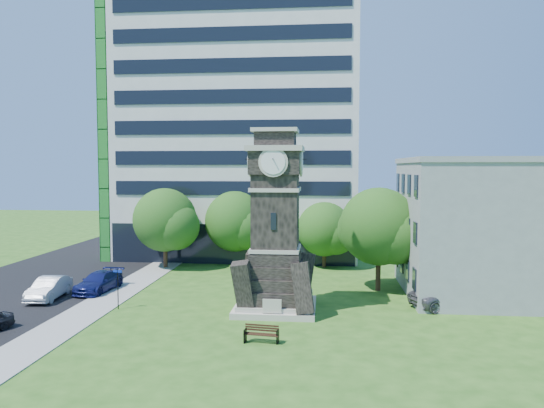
# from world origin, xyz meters

# --- Properties ---
(ground) EXTENTS (160.00, 160.00, 0.00)m
(ground) POSITION_xyz_m (0.00, 0.00, 0.00)
(ground) COLOR #275418
(ground) RESTS_ON ground
(sidewalk) EXTENTS (3.00, 70.00, 0.06)m
(sidewalk) POSITION_xyz_m (-9.50, 5.00, 0.03)
(sidewalk) COLOR gray
(sidewalk) RESTS_ON ground
(street) EXTENTS (14.00, 80.00, 0.02)m
(street) POSITION_xyz_m (-18.00, 5.00, 0.01)
(street) COLOR black
(street) RESTS_ON ground
(clock_tower) EXTENTS (5.40, 5.40, 12.22)m
(clock_tower) POSITION_xyz_m (3.00, 2.00, 5.28)
(clock_tower) COLOR beige
(clock_tower) RESTS_ON ground
(office_tall) EXTENTS (26.20, 15.11, 28.60)m
(office_tall) POSITION_xyz_m (-3.20, 25.84, 14.22)
(office_tall) COLOR white
(office_tall) RESTS_ON ground
(office_low) EXTENTS (15.20, 12.20, 10.40)m
(office_low) POSITION_xyz_m (19.97, 8.00, 5.21)
(office_low) COLOR #95979A
(office_low) RESTS_ON ground
(car_street_mid) EXTENTS (2.03, 4.93, 1.59)m
(car_street_mid) POSITION_xyz_m (-13.87, 3.33, 0.79)
(car_street_mid) COLOR #BABEC3
(car_street_mid) RESTS_ON ground
(car_street_north) EXTENTS (2.62, 5.36, 1.50)m
(car_street_north) POSITION_xyz_m (-11.23, 5.94, 0.75)
(car_street_north) COLOR #131853
(car_street_north) RESTS_ON ground
(car_east_lot) EXTENTS (5.98, 4.45, 1.51)m
(car_east_lot) POSITION_xyz_m (14.83, 3.77, 0.75)
(car_east_lot) COLOR #515056
(car_east_lot) RESTS_ON ground
(park_bench) EXTENTS (1.92, 0.51, 0.99)m
(park_bench) POSITION_xyz_m (2.85, -4.78, 0.52)
(park_bench) COLOR black
(park_bench) RESTS_ON ground
(street_sign) EXTENTS (0.67, 0.07, 2.79)m
(street_sign) POSITION_xyz_m (-7.73, 1.11, 1.74)
(street_sign) COLOR black
(street_sign) RESTS_ON ground
(tree_nw) EXTENTS (6.69, 6.08, 7.68)m
(tree_nw) POSITION_xyz_m (-8.89, 15.98, 4.45)
(tree_nw) COLOR #332114
(tree_nw) RESTS_ON ground
(tree_nc) EXTENTS (6.66, 6.05, 7.33)m
(tree_nc) POSITION_xyz_m (-2.49, 18.60, 4.13)
(tree_nc) COLOR #332114
(tree_nc) RESTS_ON ground
(tree_ne) EXTENTS (5.77, 5.25, 6.34)m
(tree_ne) POSITION_xyz_m (6.33, 17.73, 3.57)
(tree_ne) COLOR #332114
(tree_ne) RESTS_ON ground
(tree_east) EXTENTS (6.69, 6.08, 8.12)m
(tree_east) POSITION_xyz_m (10.57, 8.41, 4.87)
(tree_east) COLOR #332114
(tree_east) RESTS_ON ground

